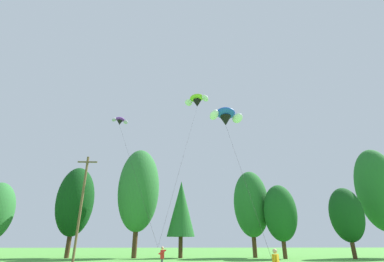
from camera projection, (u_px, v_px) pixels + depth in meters
name	position (u px, v px, depth m)	size (l,w,h in m)	color
treeline_tree_d	(75.00, 201.00, 39.21)	(5.12, 5.12, 12.30)	#472D19
treeline_tree_e	(139.00, 189.00, 39.67)	(5.86, 5.86, 15.02)	#472D19
treeline_tree_f	(181.00, 208.00, 38.82)	(3.87, 3.87, 10.31)	#472D19
treeline_tree_g	(251.00, 203.00, 40.09)	(5.04, 5.04, 11.99)	#472D19
treeline_tree_h	(280.00, 213.00, 36.85)	(4.33, 4.33, 9.38)	#472D19
treeline_tree_i	(346.00, 215.00, 36.51)	(4.21, 4.21, 8.94)	#472D19
treeline_tree_j	(378.00, 189.00, 40.60)	(5.96, 5.96, 15.42)	#472D19
utility_pole	(81.00, 204.00, 29.50)	(2.20, 0.26, 11.11)	brown
kite_flyer_near	(162.00, 256.00, 20.28)	(0.63, 0.66, 1.69)	#4C4C51
parafoil_kite_high_purple	(120.00, 121.00, 40.49)	(8.81, 15.90, 17.67)	purple
parafoil_kite_mid_blue_white	(226.00, 117.00, 28.18)	(3.87, 11.84, 13.82)	blue
parafoil_kite_far_lime_white	(197.00, 100.00, 39.72)	(5.68, 14.22, 20.47)	#93D633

